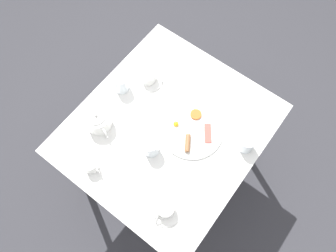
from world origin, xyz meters
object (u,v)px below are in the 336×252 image
(fork_by_plate, at_px, (134,182))
(water_glass_tall, at_px, (151,147))
(teacup_with_saucer_left, at_px, (165,209))
(spoon_for_tea, at_px, (192,183))
(knife_by_plate, at_px, (189,79))
(creamer_jug, at_px, (91,166))
(breakfast_plate, at_px, (191,130))
(water_glass_short, at_px, (121,83))
(teacup_with_saucer_right, at_px, (148,77))
(wine_glass_spare, at_px, (247,143))
(teapot_near, at_px, (98,120))

(fork_by_plate, bearing_deg, water_glass_tall, 100.92)
(water_glass_tall, bearing_deg, teacup_with_saucer_left, -39.47)
(fork_by_plate, bearing_deg, spoon_for_tea, 36.88)
(fork_by_plate, bearing_deg, knife_by_plate, 101.46)
(creamer_jug, height_order, fork_by_plate, creamer_jug)
(breakfast_plate, relative_size, creamer_jug, 3.44)
(fork_by_plate, xyz_separation_m, knife_by_plate, (-0.12, 0.60, 0.00))
(water_glass_short, bearing_deg, teacup_with_saucer_right, 56.42)
(water_glass_short, distance_m, wine_glass_spare, 0.69)
(teacup_with_saucer_right, xyz_separation_m, water_glass_tall, (0.25, -0.30, 0.02))
(teapot_near, bearing_deg, teacup_with_saucer_left, -172.97)
(breakfast_plate, relative_size, spoon_for_tea, 2.67)
(teapot_near, bearing_deg, creamer_jug, 144.93)
(creamer_jug, distance_m, spoon_for_tea, 0.47)
(teapot_near, height_order, fork_by_plate, teapot_near)
(teapot_near, distance_m, creamer_jug, 0.23)
(fork_by_plate, bearing_deg, teapot_near, 158.83)
(breakfast_plate, distance_m, teacup_with_saucer_left, 0.40)
(water_glass_tall, relative_size, water_glass_short, 0.97)
(teacup_with_saucer_left, relative_size, water_glass_tall, 1.62)
(knife_by_plate, bearing_deg, teacup_with_saucer_right, -140.90)
(teapot_near, xyz_separation_m, knife_by_plate, (0.20, 0.48, -0.04))
(teacup_with_saucer_right, bearing_deg, spoon_for_tea, -31.91)
(breakfast_plate, bearing_deg, teacup_with_saucer_left, -71.16)
(water_glass_tall, relative_size, spoon_for_tea, 0.82)
(breakfast_plate, bearing_deg, spoon_for_tea, -54.16)
(knife_by_plate, xyz_separation_m, spoon_for_tea, (0.33, -0.44, 0.00))
(water_glass_tall, height_order, wine_glass_spare, water_glass_tall)
(breakfast_plate, xyz_separation_m, teacup_with_saucer_left, (0.13, -0.38, 0.02))
(fork_by_plate, xyz_separation_m, spoon_for_tea, (0.21, 0.16, 0.00))
(knife_by_plate, bearing_deg, spoon_for_tea, -53.05)
(water_glass_tall, relative_size, fork_by_plate, 0.54)
(teacup_with_saucer_left, distance_m, teacup_with_saucer_right, 0.68)
(breakfast_plate, distance_m, water_glass_tall, 0.22)
(teacup_with_saucer_left, height_order, fork_by_plate, teacup_with_saucer_left)
(breakfast_plate, xyz_separation_m, knife_by_plate, (-0.18, 0.23, -0.01))
(breakfast_plate, height_order, teacup_with_saucer_right, teacup_with_saucer_right)
(teacup_with_saucer_left, xyz_separation_m, knife_by_plate, (-0.31, 0.61, -0.03))
(wine_glass_spare, relative_size, creamer_jug, 0.99)
(teacup_with_saucer_left, xyz_separation_m, water_glass_tall, (-0.22, 0.18, 0.02))
(breakfast_plate, bearing_deg, teapot_near, -147.08)
(teacup_with_saucer_left, xyz_separation_m, wine_glass_spare, (0.12, 0.47, 0.02))
(teacup_with_saucer_left, distance_m, water_glass_short, 0.66)
(wine_glass_spare, bearing_deg, knife_by_plate, 161.50)
(water_glass_tall, bearing_deg, breakfast_plate, 65.29)
(creamer_jug, bearing_deg, teacup_with_saucer_right, 99.27)
(spoon_for_tea, bearing_deg, teacup_with_saucer_right, 148.09)
(water_glass_tall, distance_m, knife_by_plate, 0.44)
(breakfast_plate, height_order, knife_by_plate, breakfast_plate)
(teacup_with_saucer_right, xyz_separation_m, water_glass_short, (-0.08, -0.12, 0.02))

